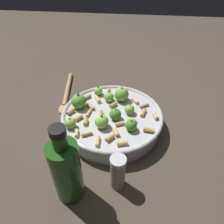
# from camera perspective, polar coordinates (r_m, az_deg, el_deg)

# --- Properties ---
(ground_plane) EXTENTS (2.40, 2.40, 0.00)m
(ground_plane) POSITION_cam_1_polar(r_m,az_deg,el_deg) (0.69, 0.00, -3.89)
(ground_plane) COLOR #42382D
(cooking_pan) EXTENTS (0.31, 0.31, 0.11)m
(cooking_pan) POSITION_cam_1_polar(r_m,az_deg,el_deg) (0.66, -0.16, -1.68)
(cooking_pan) COLOR #B7B7BC
(cooking_pan) RESTS_ON ground
(pepper_shaker) EXTENTS (0.04, 0.04, 0.10)m
(pepper_shaker) POSITION_cam_1_polar(r_m,az_deg,el_deg) (0.52, 1.55, -15.72)
(pepper_shaker) COLOR gray
(pepper_shaker) RESTS_ON ground
(olive_oil_bottle) EXTENTS (0.06, 0.06, 0.21)m
(olive_oil_bottle) POSITION_cam_1_polar(r_m,az_deg,el_deg) (0.48, -12.02, -14.92)
(olive_oil_bottle) COLOR #1E4C19
(olive_oil_bottle) RESTS_ON ground
(wooden_spoon) EXTENTS (0.06, 0.26, 0.02)m
(wooden_spoon) POSITION_cam_1_polar(r_m,az_deg,el_deg) (0.83, -11.97, 4.73)
(wooden_spoon) COLOR #B2844C
(wooden_spoon) RESTS_ON ground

